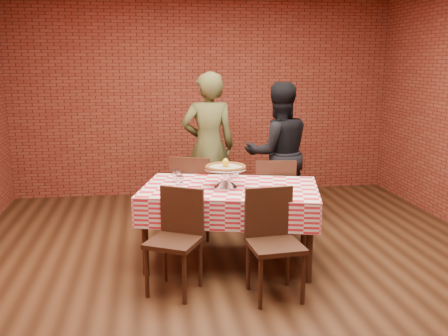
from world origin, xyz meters
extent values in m
plane|color=black|center=(0.00, 0.00, 0.00)|extent=(6.00, 6.00, 0.00)
plane|color=maroon|center=(0.00, 3.00, 1.45)|extent=(5.50, 0.00, 5.50)
cube|color=#351D11|center=(-0.07, 0.30, 0.38)|extent=(1.83, 1.36, 0.75)
cylinder|color=beige|center=(-0.12, 0.30, 0.94)|extent=(0.49, 0.49, 0.03)
ellipsoid|color=yellow|center=(-0.12, 0.30, 0.99)|extent=(0.08, 0.08, 0.08)
cylinder|color=white|center=(-0.56, 0.31, 0.82)|extent=(0.09, 0.09, 0.12)
cylinder|color=white|center=(-0.57, 0.56, 0.82)|extent=(0.09, 0.09, 0.12)
cylinder|color=white|center=(0.33, 0.09, 0.76)|extent=(0.21, 0.21, 0.01)
cube|color=white|center=(0.44, -0.03, 0.76)|extent=(0.06, 0.05, 0.00)
cube|color=white|center=(0.46, 0.04, 0.76)|extent=(0.06, 0.05, 0.00)
cube|color=silver|center=(0.01, 0.60, 0.83)|extent=(0.10, 0.08, 0.13)
imported|color=#4B4D27|center=(-0.11, 1.73, 0.91)|extent=(0.67, 0.45, 1.81)
imported|color=black|center=(0.71, 1.47, 0.85)|extent=(0.85, 0.68, 1.69)
camera|label=1|loc=(-0.84, -4.28, 1.94)|focal=40.16mm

